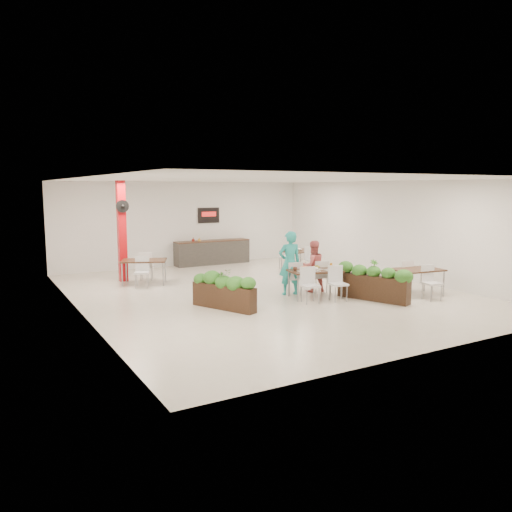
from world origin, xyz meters
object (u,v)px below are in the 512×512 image
(diner_man, at_px, (290,263))
(side_table_a, at_px, (144,263))
(side_table_c, at_px, (417,273))
(main_table, at_px, (315,274))
(side_table_b, at_px, (299,254))
(planter_left, at_px, (224,289))
(red_column, at_px, (122,230))
(service_counter, at_px, (212,252))
(planter_right, at_px, (373,281))
(diner_woman, at_px, (313,266))

(diner_man, height_order, side_table_a, diner_man)
(side_table_c, bearing_deg, main_table, 162.00)
(side_table_b, relative_size, side_table_c, 1.01)
(main_table, relative_size, planter_left, 1.03)
(red_column, relative_size, service_counter, 1.07)
(diner_man, height_order, side_table_b, diner_man)
(red_column, bearing_deg, service_counter, 25.00)
(planter_right, relative_size, side_table_b, 1.18)
(service_counter, relative_size, side_table_c, 1.81)
(side_table_a, xyz_separation_m, side_table_c, (6.02, -5.47, -0.01))
(service_counter, height_order, diner_woman, service_counter)
(service_counter, xyz_separation_m, side_table_c, (2.47, -8.11, 0.14))
(red_column, xyz_separation_m, main_table, (3.88, -5.02, -1.01))
(red_column, distance_m, side_table_c, 9.05)
(main_table, relative_size, diner_woman, 1.25)
(main_table, xyz_separation_m, side_table_a, (-3.43, 4.25, 0.01))
(service_counter, distance_m, side_table_c, 8.48)
(red_column, bearing_deg, planter_right, -50.34)
(red_column, distance_m, service_counter, 4.56)
(service_counter, bearing_deg, red_column, -155.00)
(diner_woman, distance_m, side_table_b, 3.62)
(side_table_b, bearing_deg, side_table_a, 158.75)
(service_counter, xyz_separation_m, side_table_b, (2.01, -3.04, 0.14))
(red_column, relative_size, diner_woman, 2.17)
(diner_man, relative_size, diner_woman, 1.21)
(side_table_b, xyz_separation_m, side_table_c, (0.46, -5.06, 0.00))
(planter_left, xyz_separation_m, side_table_a, (-0.70, 4.20, 0.13))
(main_table, xyz_separation_m, diner_man, (-0.39, 0.65, 0.26))
(service_counter, xyz_separation_m, diner_man, (-0.51, -6.23, 0.40))
(red_column, height_order, side_table_a, red_column)
(planter_right, bearing_deg, side_table_b, 78.69)
(diner_woman, relative_size, side_table_a, 0.90)
(service_counter, bearing_deg, diner_woman, -87.29)
(main_table, height_order, planter_left, planter_left)
(side_table_a, bearing_deg, planter_left, -56.36)
(service_counter, distance_m, main_table, 6.88)
(service_counter, xyz_separation_m, side_table_a, (-3.55, -2.63, 0.15))
(red_column, height_order, diner_woman, red_column)
(diner_man, relative_size, planter_left, 1.00)
(diner_woman, distance_m, planter_right, 1.87)
(main_table, distance_m, side_table_a, 5.46)
(red_column, relative_size, main_table, 1.74)
(main_table, height_order, diner_man, diner_man)
(diner_man, xyz_separation_m, side_table_c, (2.98, -1.88, -0.26))
(service_counter, bearing_deg, side_table_b, -56.59)
(red_column, height_order, side_table_c, red_column)
(main_table, relative_size, diner_man, 1.03)
(red_column, relative_size, side_table_c, 1.93)
(planter_left, distance_m, side_table_b, 6.16)
(diner_woman, relative_size, side_table_b, 0.88)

